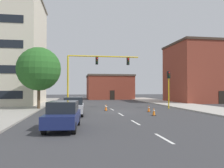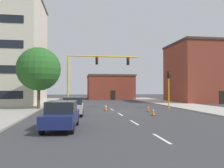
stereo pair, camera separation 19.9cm
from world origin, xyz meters
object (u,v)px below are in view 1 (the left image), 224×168
tree_left_near (39,69)px  traffic_cone_roadside_b (149,109)px  sedan_silver_near_left (74,106)px  traffic_cone_roadside_c (106,107)px  traffic_cone_roadside_a (154,112)px  traffic_light_pole_right (169,81)px  sedan_navy_mid_left (63,115)px  traffic_signal_gantry (79,91)px

tree_left_near → traffic_cone_roadside_b: tree_left_near is taller
sedan_silver_near_left → traffic_cone_roadside_c: size_ratio=5.85×
traffic_cone_roadside_b → traffic_cone_roadside_c: size_ratio=0.95×
sedan_silver_near_left → traffic_cone_roadside_a: 7.64m
tree_left_near → traffic_cone_roadside_b: size_ratio=10.22×
traffic_cone_roadside_c → traffic_cone_roadside_b: bearing=-24.0°
tree_left_near → sedan_silver_near_left: 8.72m
traffic_light_pole_right → sedan_navy_mid_left: (-12.50, -12.86, -2.64)m
traffic_light_pole_right → traffic_cone_roadside_c: size_ratio=6.14×
sedan_silver_near_left → traffic_cone_roadside_b: (8.10, 1.92, -0.52)m
sedan_navy_mid_left → traffic_cone_roadside_a: size_ratio=6.02×
traffic_signal_gantry → traffic_cone_roadside_a: (6.93, -8.68, -1.93)m
sedan_navy_mid_left → traffic_cone_roadside_c: (4.22, 11.40, -0.50)m
traffic_signal_gantry → traffic_cone_roadside_c: 4.91m
traffic_cone_roadside_a → traffic_cone_roadside_b: 3.44m
traffic_light_pole_right → tree_left_near: 16.24m
traffic_light_pole_right → sedan_navy_mid_left: 18.12m
sedan_navy_mid_left → traffic_cone_roadside_c: size_ratio=5.94×
tree_left_near → traffic_cone_roadside_b: 13.91m
traffic_cone_roadside_a → sedan_navy_mid_left: bearing=-143.2°
traffic_signal_gantry → tree_left_near: 5.50m
traffic_cone_roadside_a → traffic_cone_roadside_b: size_ratio=1.04×
traffic_signal_gantry → tree_left_near: (-4.78, -0.74, 2.63)m
traffic_light_pole_right → traffic_cone_roadside_a: size_ratio=6.22×
traffic_signal_gantry → traffic_cone_roadside_a: 11.27m
traffic_cone_roadside_c → traffic_signal_gantry: bearing=133.0°
sedan_silver_near_left → traffic_cone_roadside_c: 5.36m
traffic_light_pole_right → sedan_silver_near_left: traffic_light_pole_right is taller
traffic_signal_gantry → traffic_light_pole_right: bearing=-9.2°
sedan_silver_near_left → traffic_cone_roadside_c: (3.63, 3.91, -0.50)m
traffic_signal_gantry → sedan_silver_near_left: (-0.55, -7.21, -1.42)m
sedan_navy_mid_left → tree_left_near: bearing=104.6°
traffic_light_pole_right → sedan_navy_mid_left: bearing=-134.2°
traffic_cone_roadside_b → traffic_signal_gantry: bearing=145.0°
sedan_navy_mid_left → traffic_cone_roadside_c: sedan_navy_mid_left is taller
sedan_silver_near_left → sedan_navy_mid_left: (-0.58, -7.49, 0.00)m
traffic_cone_roadside_c → traffic_cone_roadside_a: bearing=-54.4°
traffic_signal_gantry → traffic_cone_roadside_b: (7.55, -5.30, -1.94)m
tree_left_near → traffic_cone_roadside_c: size_ratio=9.68×
sedan_navy_mid_left → traffic_cone_roadside_a: sedan_navy_mid_left is taller
traffic_signal_gantry → traffic_cone_roadside_a: size_ratio=13.10×
sedan_silver_near_left → traffic_cone_roadside_a: bearing=-11.1°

